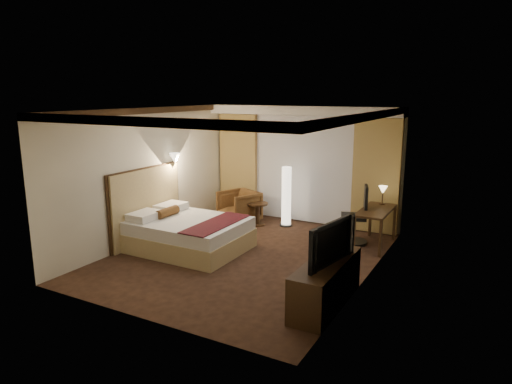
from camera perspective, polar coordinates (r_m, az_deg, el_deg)
The scene contains 21 objects.
floor at distance 8.59m, azimuth -1.29°, elevation -8.02°, with size 4.50×5.50×0.01m, color black.
ceiling at distance 8.06m, azimuth -1.39°, elevation 10.28°, with size 4.50×5.50×0.01m, color white.
back_wall at distance 10.65m, azimuth 6.10°, elevation 3.43°, with size 4.50×0.02×2.70m, color beige.
left_wall at distance 9.53m, azimuth -13.14°, elevation 2.12°, with size 0.02×5.50×2.70m, color beige.
right_wall at distance 7.38m, azimuth 13.96°, elevation -0.87°, with size 0.02×5.50×2.70m, color beige.
crown_molding at distance 8.06m, azimuth -1.39°, elevation 9.85°, with size 4.50×5.50×0.12m, color black, non-canonical shape.
soffit at distance 10.30m, azimuth 5.71°, elevation 10.12°, with size 4.50×0.50×0.20m, color white.
curtain_sheer at distance 10.60m, azimuth 5.92°, elevation 2.84°, with size 2.48×0.04×2.45m, color silver.
curtain_left_drape at distance 11.30m, azimuth -2.17°, elevation 3.49°, with size 1.00×0.14×2.45m, color tan.
curtain_right_drape at distance 10.01m, azimuth 14.78°, elevation 1.93°, with size 1.00×0.14×2.45m, color tan.
wall_sconce at distance 9.86m, azimuth -10.10°, elevation 4.17°, with size 0.24×0.24×0.24m, color white, non-canonical shape.
bed at distance 8.95m, azimuth -8.31°, elevation -5.24°, with size 2.09×1.63×0.61m, color white, non-canonical shape.
headboard at distance 9.48m, azimuth -13.50°, elevation -1.66°, with size 0.12×1.93×1.50m, color #CDB877, non-canonical shape.
armchair at distance 10.69m, azimuth -2.13°, elevation -1.63°, with size 0.79×0.74×0.81m, color #513218.
side_table at distance 10.47m, azimuth 0.20°, elevation -2.76°, with size 0.47×0.47×0.52m, color black, non-canonical shape.
floor_lamp at distance 10.33m, azimuth 3.82°, elevation -0.55°, with size 0.29×0.29×1.38m, color white, non-canonical shape.
desk at distance 9.33m, azimuth 14.65°, elevation -4.34°, with size 0.55×1.27×0.75m, color black, non-canonical shape.
desk_lamp at distance 9.65m, azimuth 15.54°, elevation -0.49°, with size 0.18×0.18×0.34m, color #FFD899, non-canonical shape.
office_chair at distance 9.33m, azimuth 12.10°, elevation -2.77°, with size 0.58×0.58×1.20m, color black, non-canonical shape.
dresser at distance 6.70m, azimuth 8.75°, elevation -11.21°, with size 0.50×1.69×0.66m, color black, non-canonical shape.
television at distance 6.48m, azimuth 8.69°, elevation -5.80°, with size 1.15×0.66×0.15m, color black.
Camera 1 is at (4.04, -6.97, 2.99)m, focal length 32.00 mm.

